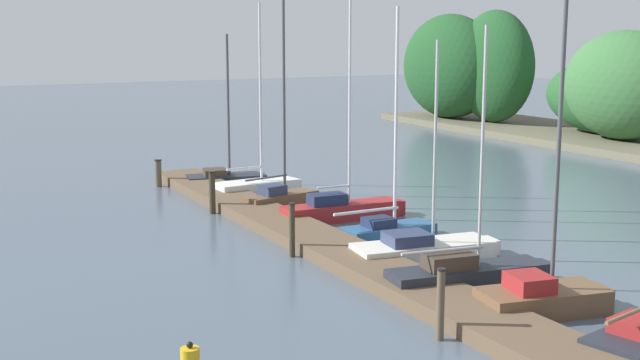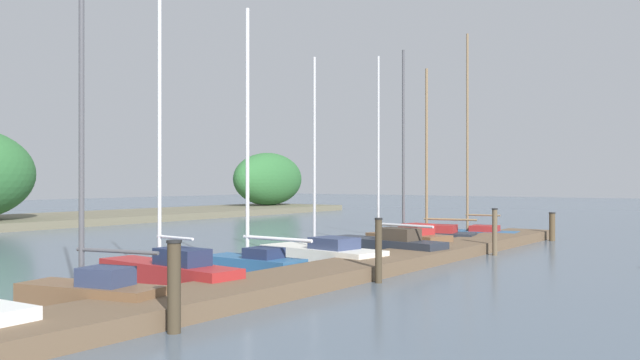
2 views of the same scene
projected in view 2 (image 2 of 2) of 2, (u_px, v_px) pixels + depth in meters
The scene contains 13 objects.
dock_pier at pixel (348, 270), 16.40m from camera, with size 27.81×1.80×0.35m.
sailboat_2 at pixel (87, 285), 12.01m from camera, with size 1.50×3.07×8.35m.
sailboat_3 at pixel (165, 269), 14.77m from camera, with size 1.19×4.35×7.82m.
sailboat_4 at pixel (251, 258), 17.10m from camera, with size 1.00×3.47×6.86m.
sailboat_5 at pixel (319, 253), 18.85m from camera, with size 1.82×4.25×5.93m.
sailboat_6 at pixel (383, 245), 20.68m from camera, with size 1.56×4.34×6.29m.
sailboat_7 at pixel (406, 238), 22.66m from camera, with size 1.76×3.15×6.87m.
sailboat_8 at pixel (430, 234), 24.97m from camera, with size 1.90×3.47×6.62m.
sailboat_9 at pixel (471, 231), 26.77m from camera, with size 1.75×3.85×8.33m.
mooring_piling_1 at pixel (174, 286), 10.38m from camera, with size 0.24×0.24×1.46m.
mooring_piling_2 at pixel (379, 250), 15.44m from camera, with size 0.18×0.18×1.52m.
mooring_piling_3 at pixel (495, 232), 21.09m from camera, with size 0.19×0.19×1.50m.
mooring_piling_4 at pixel (552, 226), 26.12m from camera, with size 0.26×0.26×1.12m.
Camera 2 is at (-13.72, 5.04, 2.40)m, focal length 37.23 mm.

